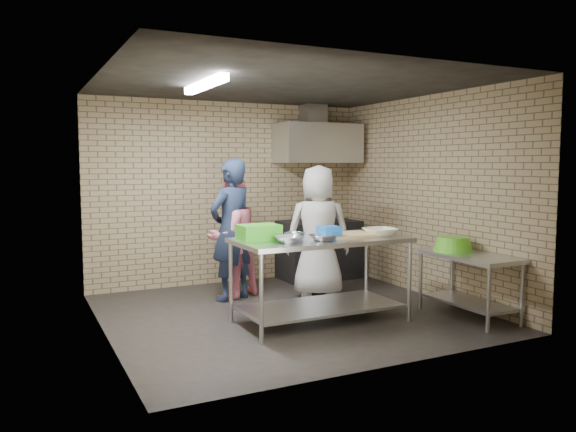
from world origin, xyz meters
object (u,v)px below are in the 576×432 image
object	(u,v)px
bottle_green	(336,149)
green_basin	(453,244)
prep_table	(320,280)
woman_pink	(232,238)
woman_white	(318,231)
side_counter	(468,286)
green_crate	(259,232)
bottle_red	(315,148)
stove	(319,249)
man_navy	(231,230)
blue_tub	(329,232)

from	to	relation	value
bottle_green	green_basin	bearing A→B (deg)	-90.42
prep_table	woman_pink	world-z (taller)	woman_pink
woman_white	side_counter	bearing A→B (deg)	145.16
woman_white	green_crate	bearing A→B (deg)	60.86
bottle_green	prep_table	bearing A→B (deg)	-124.40
prep_table	green_basin	distance (m)	1.69
green_crate	woman_white	distance (m)	1.63
prep_table	side_counter	distance (m)	1.75
green_basin	woman_white	world-z (taller)	woman_white
bottle_red	bottle_green	bearing A→B (deg)	0.00
stove	green_crate	world-z (taller)	green_crate
bottle_red	man_navy	size ratio (longest dim) A/B	0.10
woman_white	blue_tub	bearing A→B (deg)	89.31
green_basin	woman_white	bearing A→B (deg)	125.37
man_navy	side_counter	bearing A→B (deg)	114.82
stove	woman_white	world-z (taller)	woman_white
bottle_red	man_navy	distance (m)	2.29
green_crate	woman_pink	size ratio (longest dim) A/B	0.27
green_crate	blue_tub	size ratio (longest dim) A/B	2.00
green_crate	woman_pink	world-z (taller)	woman_pink
prep_table	bottle_red	xyz separation A→B (m)	(1.24, 2.40, 1.55)
green_crate	bottle_green	world-z (taller)	bottle_green
man_navy	woman_pink	bearing A→B (deg)	-135.43
side_counter	green_crate	bearing A→B (deg)	163.05
stove	man_navy	bearing A→B (deg)	-157.22
stove	bottle_red	world-z (taller)	bottle_red
stove	woman_white	bearing A→B (deg)	-119.74
bottle_red	bottle_green	world-z (taller)	bottle_red
side_counter	green_crate	size ratio (longest dim) A/B	2.81
blue_tub	stove	bearing A→B (deg)	63.18
green_crate	green_basin	world-z (taller)	green_crate
blue_tub	green_basin	xyz separation A→B (m)	(1.57, -0.24, -0.20)
bottle_green	man_navy	size ratio (longest dim) A/B	0.08
side_counter	green_basin	xyz separation A→B (m)	(-0.02, 0.25, 0.46)
green_crate	woman_white	size ratio (longest dim) A/B	0.24
side_counter	green_basin	size ratio (longest dim) A/B	2.61
woman_white	bottle_red	bearing A→B (deg)	-93.27
side_counter	woman_white	world-z (taller)	woman_white
bottle_red	bottle_green	xyz separation A→B (m)	(0.40, 0.00, -0.01)
man_navy	woman_white	world-z (taller)	man_navy
bottle_red	blue_tub	bearing A→B (deg)	-115.50
stove	woman_white	xyz separation A→B (m)	(-0.60, -1.05, 0.43)
blue_tub	bottle_red	distance (m)	2.94
prep_table	bottle_green	size ratio (longest dim) A/B	12.82
prep_table	man_navy	size ratio (longest dim) A/B	1.04
green_basin	prep_table	bearing A→B (deg)	168.04
side_counter	woman_white	bearing A→B (deg)	121.69
blue_tub	woman_white	world-z (taller)	woman_white
green_crate	woman_pink	distance (m)	1.48
bottle_red	woman_white	distance (m)	1.84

